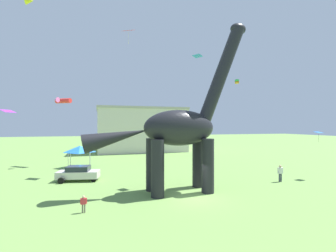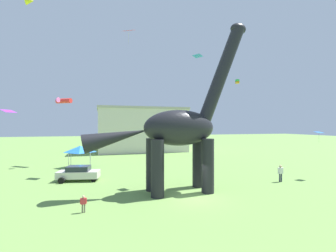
# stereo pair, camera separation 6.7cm
# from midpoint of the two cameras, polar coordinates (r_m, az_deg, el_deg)

# --- Properties ---
(ground_plane) EXTENTS (240.00, 240.00, 0.00)m
(ground_plane) POSITION_cam_midpoint_polar(r_m,az_deg,el_deg) (19.73, 6.49, -17.05)
(ground_plane) COLOR #6B9347
(dinosaur_sculpture) EXTENTS (14.87, 3.15, 15.54)m
(dinosaur_sculpture) POSITION_cam_midpoint_polar(r_m,az_deg,el_deg) (20.73, 2.68, -0.44)
(dinosaur_sculpture) COLOR black
(dinosaur_sculpture) RESTS_ON ground_plane
(parked_sedan_left) EXTENTS (4.48, 2.61, 1.55)m
(parked_sedan_left) POSITION_cam_midpoint_polar(r_m,az_deg,el_deg) (27.03, -20.76, -10.59)
(parked_sedan_left) COLOR silver
(parked_sedan_left) RESTS_ON ground_plane
(person_near_flyer) EXTENTS (0.43, 0.19, 1.15)m
(person_near_flyer) POSITION_cam_midpoint_polar(r_m,az_deg,el_deg) (17.45, -19.67, -16.98)
(person_near_flyer) COLOR #6B6056
(person_near_flyer) RESTS_ON ground_plane
(person_strolling_adult) EXTENTS (0.59, 0.26, 1.59)m
(person_strolling_adult) POSITION_cam_midpoint_polar(r_m,az_deg,el_deg) (31.10, -2.70, -8.88)
(person_strolling_adult) COLOR black
(person_strolling_adult) RESTS_ON ground_plane
(person_vendor_side) EXTENTS (0.65, 0.29, 1.74)m
(person_vendor_side) POSITION_cam_midpoint_polar(r_m,az_deg,el_deg) (27.35, 25.63, -9.94)
(person_vendor_side) COLOR #2D3347
(person_vendor_side) RESTS_ON ground_plane
(festival_canopy_tent) EXTENTS (3.15, 3.15, 3.00)m
(festival_canopy_tent) POSITION_cam_midpoint_polar(r_m,az_deg,el_deg) (35.08, -20.43, -5.25)
(festival_canopy_tent) COLOR #B2B2B7
(festival_canopy_tent) RESTS_ON ground_plane
(kite_near_high) EXTENTS (2.54, 2.67, 0.75)m
(kite_near_high) POSITION_cam_midpoint_polar(r_m,az_deg,el_deg) (38.44, -24.15, 5.62)
(kite_near_high) COLOR red
(kite_far_right) EXTENTS (1.77, 1.62, 1.88)m
(kite_far_right) POSITION_cam_midpoint_polar(r_m,az_deg,el_deg) (32.45, -9.45, 21.82)
(kite_far_right) COLOR red
(kite_mid_left) EXTENTS (0.51, 0.51, 0.70)m
(kite_mid_left) POSITION_cam_midpoint_polar(r_m,az_deg,el_deg) (42.38, 16.47, 10.28)
(kite_mid_left) COLOR green
(kite_apex) EXTENTS (1.08, 0.88, 1.18)m
(kite_apex) POSITION_cam_midpoint_polar(r_m,az_deg,el_deg) (31.11, 32.75, -1.31)
(kite_apex) COLOR #287AE5
(kite_mid_center) EXTENTS (1.92, 2.05, 0.43)m
(kite_mid_center) POSITION_cam_midpoint_polar(r_m,az_deg,el_deg) (37.03, -34.10, 3.01)
(kite_mid_center) COLOR purple
(kite_drifting) EXTENTS (1.08, 1.17, 0.15)m
(kite_drifting) POSITION_cam_midpoint_polar(r_m,az_deg,el_deg) (25.52, 7.25, 16.48)
(kite_drifting) COLOR #287AE5
(background_building_block) EXTENTS (19.55, 13.63, 9.84)m
(background_building_block) POSITION_cam_midpoint_polar(r_m,az_deg,el_deg) (55.56, -6.60, -0.81)
(background_building_block) COLOR beige
(background_building_block) RESTS_ON ground_plane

